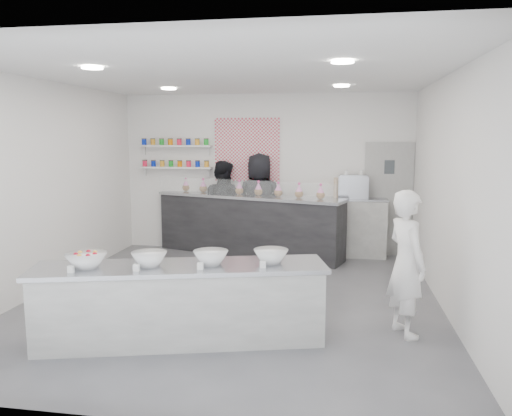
{
  "coord_description": "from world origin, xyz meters",
  "views": [
    {
      "loc": [
        1.39,
        -6.44,
        2.22
      ],
      "look_at": [
        0.25,
        0.4,
        1.21
      ],
      "focal_mm": 35.0,
      "sensor_mm": 36.0,
      "label": 1
    }
  ],
  "objects_px": {
    "espresso_ledge": "(346,227)",
    "espresso_machine": "(353,187)",
    "staff_left": "(222,206)",
    "staff_right": "(259,203)",
    "woman_prep": "(406,263)",
    "prep_counter": "(181,303)",
    "back_bar": "(249,225)"
  },
  "relations": [
    {
      "from": "espresso_ledge",
      "to": "espresso_machine",
      "type": "xyz_separation_m",
      "value": [
        0.11,
        0.0,
        0.75
      ]
    },
    {
      "from": "staff_left",
      "to": "staff_right",
      "type": "xyz_separation_m",
      "value": [
        0.73,
        0.0,
        0.08
      ]
    },
    {
      "from": "staff_left",
      "to": "woman_prep",
      "type": "bearing_deg",
      "value": 144.06
    },
    {
      "from": "prep_counter",
      "to": "back_bar",
      "type": "xyz_separation_m",
      "value": [
        0.01,
        4.06,
        0.14
      ]
    },
    {
      "from": "espresso_machine",
      "to": "staff_right",
      "type": "relative_size",
      "value": 0.28
    },
    {
      "from": "back_bar",
      "to": "staff_left",
      "type": "distance_m",
      "value": 0.69
    },
    {
      "from": "espresso_machine",
      "to": "staff_left",
      "type": "bearing_deg",
      "value": 178.38
    },
    {
      "from": "woman_prep",
      "to": "staff_right",
      "type": "xyz_separation_m",
      "value": [
        -2.24,
        3.71,
        0.13
      ]
    },
    {
      "from": "staff_right",
      "to": "prep_counter",
      "type": "bearing_deg",
      "value": 91.88
    },
    {
      "from": "espresso_ledge",
      "to": "espresso_machine",
      "type": "distance_m",
      "value": 0.75
    },
    {
      "from": "espresso_ledge",
      "to": "espresso_machine",
      "type": "relative_size",
      "value": 2.72
    },
    {
      "from": "espresso_machine",
      "to": "staff_right",
      "type": "bearing_deg",
      "value": 177.7
    },
    {
      "from": "espresso_ledge",
      "to": "staff_left",
      "type": "xyz_separation_m",
      "value": [
        -2.37,
        0.07,
        0.33
      ]
    },
    {
      "from": "woman_prep",
      "to": "staff_right",
      "type": "relative_size",
      "value": 0.86
    },
    {
      "from": "back_bar",
      "to": "espresso_ledge",
      "type": "distance_m",
      "value": 1.81
    },
    {
      "from": "back_bar",
      "to": "espresso_ledge",
      "type": "xyz_separation_m",
      "value": [
        1.8,
        0.18,
        -0.02
      ]
    },
    {
      "from": "prep_counter",
      "to": "staff_left",
      "type": "height_order",
      "value": "staff_left"
    },
    {
      "from": "espresso_machine",
      "to": "staff_right",
      "type": "distance_m",
      "value": 1.78
    },
    {
      "from": "back_bar",
      "to": "espresso_machine",
      "type": "height_order",
      "value": "espresso_machine"
    },
    {
      "from": "back_bar",
      "to": "staff_right",
      "type": "xyz_separation_m",
      "value": [
        0.16,
        0.25,
        0.38
      ]
    },
    {
      "from": "prep_counter",
      "to": "staff_right",
      "type": "xyz_separation_m",
      "value": [
        0.17,
        4.31,
        0.52
      ]
    },
    {
      "from": "back_bar",
      "to": "staff_left",
      "type": "height_order",
      "value": "staff_left"
    },
    {
      "from": "prep_counter",
      "to": "woman_prep",
      "type": "distance_m",
      "value": 2.51
    },
    {
      "from": "espresso_machine",
      "to": "staff_left",
      "type": "xyz_separation_m",
      "value": [
        -2.47,
        0.07,
        -0.42
      ]
    },
    {
      "from": "prep_counter",
      "to": "woman_prep",
      "type": "relative_size",
      "value": 1.9
    },
    {
      "from": "woman_prep",
      "to": "espresso_machine",
      "type": "bearing_deg",
      "value": -16.13
    },
    {
      "from": "staff_left",
      "to": "espresso_machine",
      "type": "bearing_deg",
      "value": -166.2
    },
    {
      "from": "woman_prep",
      "to": "staff_left",
      "type": "height_order",
      "value": "staff_left"
    },
    {
      "from": "woman_prep",
      "to": "staff_left",
      "type": "xyz_separation_m",
      "value": [
        -2.97,
        3.71,
        0.05
      ]
    },
    {
      "from": "espresso_machine",
      "to": "back_bar",
      "type": "bearing_deg",
      "value": -174.6
    },
    {
      "from": "woman_prep",
      "to": "prep_counter",
      "type": "bearing_deg",
      "value": 80.1
    },
    {
      "from": "staff_right",
      "to": "espresso_ledge",
      "type": "bearing_deg",
      "value": -178.33
    }
  ]
}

